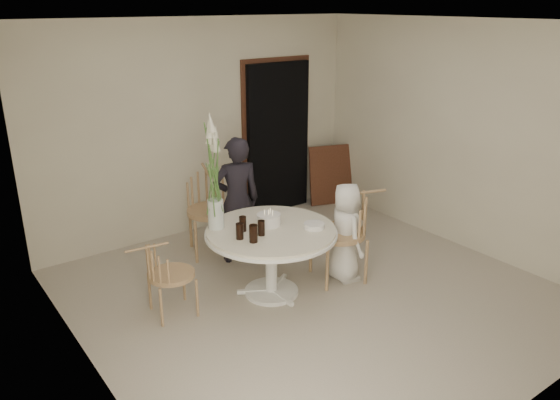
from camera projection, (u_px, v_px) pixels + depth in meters
ground at (313, 293)px, 5.70m from camera, size 4.50×4.50×0.00m
room_shell at (316, 142)px, 5.15m from camera, size 4.50×4.50×4.50m
doorway at (278, 139)px, 7.64m from camera, size 1.00×0.10×2.10m
door_trim at (276, 134)px, 7.65m from camera, size 1.12×0.03×2.22m
table at (271, 239)px, 5.48m from camera, size 1.33×1.33×0.73m
picture_frame at (331, 175)px, 8.11m from camera, size 0.68×0.39×0.87m
chair_far at (209, 199)px, 6.53m from camera, size 0.67×0.70×0.99m
chair_right at (351, 222)px, 5.84m from camera, size 0.68×0.65×0.98m
chair_left at (160, 270)px, 5.12m from camera, size 0.49×0.46×0.77m
girl at (237, 200)px, 6.19m from camera, size 0.62×0.50×1.48m
boy at (346, 232)px, 5.82m from camera, size 0.47×0.61×1.09m
birthday_cake at (269, 220)px, 5.51m from camera, size 0.24×0.24×0.17m
cola_tumbler_a at (253, 234)px, 5.11m from camera, size 0.10×0.10×0.17m
cola_tumbler_b at (261, 228)px, 5.27m from camera, size 0.08×0.08×0.15m
cola_tumbler_c at (240, 231)px, 5.19m from camera, size 0.07×0.07×0.16m
cola_tumbler_d at (243, 224)px, 5.36m from camera, size 0.07×0.07×0.15m
plate_stack at (314, 226)px, 5.45m from camera, size 0.26×0.26×0.05m
flower_vase at (214, 178)px, 5.29m from camera, size 0.16×0.16×1.17m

